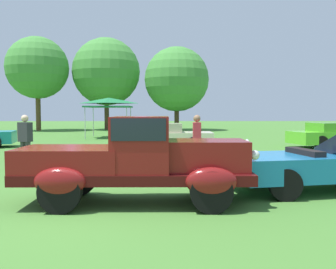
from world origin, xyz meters
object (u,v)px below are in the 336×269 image
object	(u,v)px
feature_pickup_truck	(137,159)
spectator_by_row	(197,140)
show_car_cream	(164,136)
show_car_lime	(334,135)
neighbor_convertible	(325,165)
canopy_tent_left_field	(109,102)
spectator_near_truck	(25,140)

from	to	relation	value
feature_pickup_truck	spectator_by_row	distance (m)	4.37
show_car_cream	spectator_by_row	world-z (taller)	spectator_by_row
show_car_cream	show_car_lime	bearing A→B (deg)	5.60
neighbor_convertible	canopy_tent_left_field	bearing A→B (deg)	114.34
show_car_cream	spectator_near_truck	size ratio (longest dim) A/B	2.71
feature_pickup_truck	spectator_by_row	size ratio (longest dim) A/B	2.70
show_car_cream	spectator_by_row	size ratio (longest dim) A/B	2.71
show_car_lime	spectator_by_row	size ratio (longest dim) A/B	2.84
spectator_near_truck	canopy_tent_left_field	distance (m)	13.58
feature_pickup_truck	spectator_by_row	xyz separation A→B (m)	(1.52, 4.10, 0.05)
spectator_near_truck	canopy_tent_left_field	bearing A→B (deg)	87.76
spectator_near_truck	canopy_tent_left_field	size ratio (longest dim) A/B	0.57
show_car_lime	canopy_tent_left_field	size ratio (longest dim) A/B	1.62
show_car_lime	spectator_by_row	bearing A→B (deg)	-136.33
spectator_near_truck	neighbor_convertible	bearing A→B (deg)	-20.84
spectator_by_row	canopy_tent_left_field	bearing A→B (deg)	109.35
spectator_by_row	canopy_tent_left_field	size ratio (longest dim) A/B	0.57
neighbor_convertible	show_car_lime	world-z (taller)	neighbor_convertible
neighbor_convertible	show_car_lime	distance (m)	11.19
spectator_near_truck	canopy_tent_left_field	xyz separation A→B (m)	(0.53, 13.49, 1.51)
feature_pickup_truck	neighbor_convertible	xyz separation A→B (m)	(4.22, 1.18, -0.29)
feature_pickup_truck	spectator_near_truck	xyz separation A→B (m)	(-3.79, 4.23, 0.05)
show_car_lime	spectator_near_truck	size ratio (longest dim) A/B	2.84
show_car_cream	neighbor_convertible	bearing A→B (deg)	-67.96
spectator_by_row	canopy_tent_left_field	distance (m)	14.51
canopy_tent_left_field	show_car_lime	bearing A→B (deg)	-27.63
neighbor_convertible	spectator_near_truck	bearing A→B (deg)	159.16
canopy_tent_left_field	spectator_by_row	bearing A→B (deg)	-70.65
show_car_lime	spectator_near_truck	xyz separation A→B (m)	(-12.83, -7.05, 0.31)
show_car_cream	canopy_tent_left_field	xyz separation A→B (m)	(-3.73, 7.28, 1.82)
spectator_by_row	canopy_tent_left_field	world-z (taller)	canopy_tent_left_field
show_car_cream	spectator_near_truck	bearing A→B (deg)	-124.46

